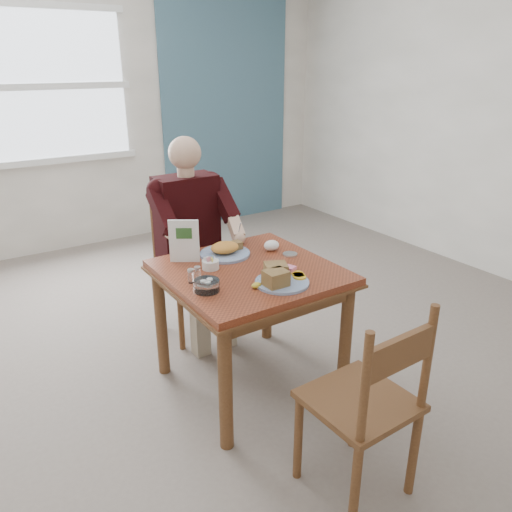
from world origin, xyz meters
TOP-DOWN VIEW (x-y plane):
  - floor at (0.00, 0.00)m, footprint 6.00×6.00m
  - wall_back at (0.00, 3.00)m, footprint 5.50×0.00m
  - accent_panel at (1.60, 2.98)m, footprint 1.60×0.02m
  - lemon_wedge at (-0.11, -0.23)m, footprint 0.06×0.04m
  - napkin at (0.27, 0.17)m, footprint 0.11×0.09m
  - metal_dish at (0.31, 0.04)m, footprint 0.10×0.10m
  - window at (-0.40, 2.97)m, footprint 1.72×0.04m
  - table at (0.00, 0.00)m, footprint 0.92×0.92m
  - chair_far at (0.00, 0.80)m, footprint 0.42×0.42m
  - chair_near at (-0.03, -0.96)m, footprint 0.43×0.43m
  - diner at (0.00, 0.71)m, footprint 0.53×0.56m
  - near_plate at (0.02, -0.25)m, footprint 0.32×0.32m
  - far_plate at (-0.00, 0.26)m, footprint 0.30×0.30m
  - caddy at (-0.18, 0.12)m, footprint 0.12×0.12m
  - shakers at (-0.33, 0.02)m, footprint 0.08×0.05m
  - creamer at (-0.33, -0.12)m, footprint 0.15×0.15m
  - menu at (-0.25, 0.29)m, footprint 0.15×0.10m

SIDE VIEW (x-z plane):
  - floor at x=0.00m, z-range 0.00..0.00m
  - chair_far at x=0.00m, z-range 0.00..0.95m
  - chair_near at x=-0.03m, z-range 0.00..0.95m
  - table at x=0.00m, z-range 0.26..1.01m
  - metal_dish at x=0.31m, z-range 0.75..0.76m
  - lemon_wedge at x=-0.11m, z-range 0.75..0.78m
  - caddy at x=-0.18m, z-range 0.74..0.81m
  - far_plate at x=0.00m, z-range 0.74..0.82m
  - creamer at x=-0.33m, z-range 0.75..0.81m
  - napkin at x=0.27m, z-range 0.75..0.81m
  - near_plate at x=0.02m, z-range 0.74..0.83m
  - shakers at x=-0.33m, z-range 0.75..0.83m
  - diner at x=0.00m, z-range 0.12..1.50m
  - menu at x=-0.25m, z-range 0.75..1.00m
  - accent_panel at x=1.60m, z-range 0.00..2.80m
  - wall_back at x=0.00m, z-range -1.35..4.15m
  - window at x=-0.40m, z-range 0.89..2.31m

